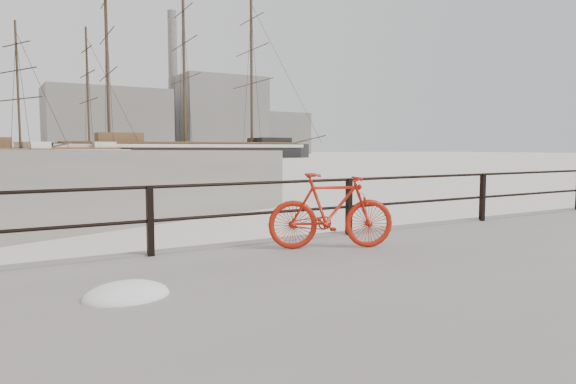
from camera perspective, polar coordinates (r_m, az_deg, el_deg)
name	(u,v)px	position (r m, az deg, el deg)	size (l,w,h in m)	color
ground	(475,236)	(11.72, 20.10, -4.62)	(400.00, 400.00, 0.00)	white
guardrail	(482,197)	(11.52, 20.80, -0.54)	(28.00, 0.10, 1.00)	black
bicycle	(331,211)	(7.82, 4.82, -2.10)	(1.91, 0.29, 1.15)	#AE1B0B
barque_black	(186,158)	(96.54, -11.31, 3.68)	(58.64, 19.19, 33.28)	black
schooner_mid	(43,160)	(88.26, -25.61, 3.19)	(30.90, 13.07, 22.05)	beige
industrial_west	(107,122)	(150.31, -19.43, 7.33)	(32.00, 18.00, 18.00)	gray
industrial_mid	(219,116)	(165.51, -7.70, 8.35)	(26.00, 20.00, 24.00)	gray
industrial_east	(275,133)	(179.83, -1.48, 6.52)	(20.00, 16.00, 14.00)	gray
smokestack	(173,83)	(166.59, -12.63, 11.71)	(2.80, 2.80, 44.00)	gray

